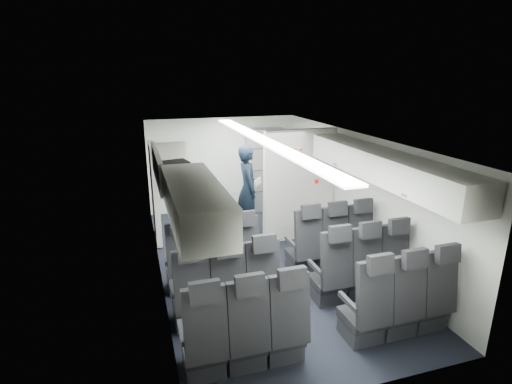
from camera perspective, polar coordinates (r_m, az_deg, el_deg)
cabin_shell at (r=6.51m, az=1.04°, el=-1.19°), size 3.41×6.01×2.16m
seat_row_front at (r=6.31m, az=2.54°, el=-8.86°), size 3.33×0.56×1.24m
seat_row_mid at (r=5.57m, az=5.74°, el=-12.66°), size 3.33×0.56×1.24m
seat_row_rear at (r=4.89m, az=10.02°, el=-17.52°), size 3.33×0.56×1.24m
overhead_bin_left_rear at (r=4.12m, az=-8.72°, el=-1.45°), size 0.53×1.80×0.40m
overhead_bin_left_front_open at (r=5.82m, az=-11.75°, el=2.54°), size 0.64×1.70×0.72m
overhead_bin_right_rear at (r=5.28m, az=22.82°, el=1.48°), size 0.53×1.80×0.40m
overhead_bin_right_front at (r=6.68m, az=13.31°, el=5.33°), size 0.53×1.70×0.40m
bulkhead_partition at (r=7.58m, az=6.19°, el=0.94°), size 1.40×0.15×2.13m
galley_unit at (r=9.34m, az=1.35°, el=3.27°), size 0.85×0.52×1.90m
boarding_door at (r=7.75m, az=-14.24°, el=-0.07°), size 0.12×1.27×1.86m
flight_attendant at (r=8.02m, az=-1.16°, el=0.47°), size 0.47×0.68×1.76m
carry_on_bag at (r=5.80m, az=-11.76°, el=3.07°), size 0.48×0.39×0.25m
papers at (r=7.98m, az=0.24°, el=1.45°), size 0.17×0.13×0.14m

